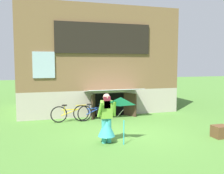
{
  "coord_description": "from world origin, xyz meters",
  "views": [
    {
      "loc": [
        -2.98,
        -8.07,
        2.43
      ],
      "look_at": [
        -0.25,
        0.89,
        1.54
      ],
      "focal_mm": 40.95,
      "sensor_mm": 36.0,
      "label": 1
    }
  ],
  "objects": [
    {
      "name": "log_house",
      "position": [
        -0.0,
        5.31,
        2.51
      ],
      "size": [
        7.49,
        5.75,
        5.02
      ],
      "color": "#ADA393",
      "rests_on": "ground_plane"
    },
    {
      "name": "kite",
      "position": [
        -0.66,
        -1.29,
        1.12
      ],
      "size": [
        0.83,
        0.89,
        1.33
      ],
      "color": "#2DB2CC",
      "rests_on": "ground_plane"
    },
    {
      "name": "wooden_crate",
      "position": [
        2.76,
        -1.33,
        0.2
      ],
      "size": [
        0.5,
        0.42,
        0.39
      ],
      "primitive_type": "cube",
      "color": "brown",
      "rests_on": "ground_plane"
    },
    {
      "name": "bicycle_blue",
      "position": [
        -0.6,
        2.38,
        0.35
      ],
      "size": [
        1.51,
        0.5,
        0.71
      ],
      "rotation": [
        0.0,
        0.0,
        0.3
      ],
      "color": "black",
      "rests_on": "ground_plane"
    },
    {
      "name": "ground_plane",
      "position": [
        0.0,
        0.0,
        0.0
      ],
      "size": [
        60.0,
        60.0,
        0.0
      ],
      "primitive_type": "plane",
      "color": "#4C7F33"
    },
    {
      "name": "bicycle_yellow",
      "position": [
        -1.62,
        2.31,
        0.35
      ],
      "size": [
        1.59,
        0.09,
        0.73
      ],
      "rotation": [
        0.0,
        0.0,
        0.03
      ],
      "color": "black",
      "rests_on": "ground_plane"
    },
    {
      "name": "person",
      "position": [
        -0.94,
        -0.79,
        0.63
      ],
      "size": [
        0.6,
        0.52,
        1.51
      ],
      "rotation": [
        0.0,
        0.0,
        0.26
      ],
      "color": "teal",
      "rests_on": "ground_plane"
    }
  ]
}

